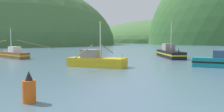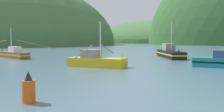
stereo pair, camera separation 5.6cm
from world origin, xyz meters
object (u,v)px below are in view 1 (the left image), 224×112
Objects in this scene: fishing_boat_brown at (12,54)px; channel_buoy at (29,89)px; fishing_boat_black at (170,53)px; fishing_boat_yellow at (96,61)px.

fishing_boat_brown is 8.47× the size of channel_buoy.
fishing_boat_black is 7.08× the size of channel_buoy.
fishing_boat_black reaches higher than fishing_boat_brown.
channel_buoy is at bearing 157.32° from fishing_boat_brown.
fishing_boat_black is 1.19× the size of fishing_boat_yellow.
fishing_boat_yellow is at bearing 86.84° from channel_buoy.
fishing_boat_brown is at bearing -88.48° from fishing_boat_black.
fishing_boat_yellow reaches higher than channel_buoy.
fishing_boat_black is at bearing 69.34° from channel_buoy.
fishing_boat_brown is at bearing 119.58° from channel_buoy.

